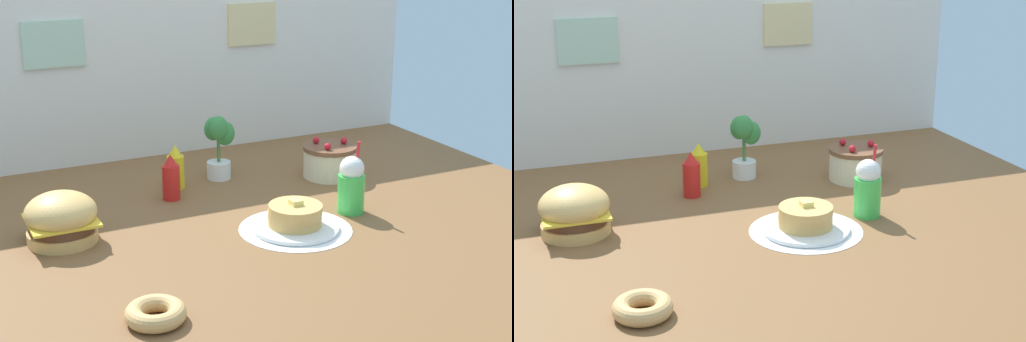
# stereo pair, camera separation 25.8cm
# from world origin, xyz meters

# --- Properties ---
(ground_plane) EXTENTS (2.42, 1.99, 0.02)m
(ground_plane) POSITION_xyz_m (0.00, 0.00, -0.01)
(ground_plane) COLOR brown
(back_wall) EXTENTS (2.42, 0.04, 0.85)m
(back_wall) POSITION_xyz_m (-0.00, 0.99, 0.43)
(back_wall) COLOR silver
(back_wall) RESTS_ON ground_plane
(doily_mat) EXTENTS (0.38, 0.38, 0.00)m
(doily_mat) POSITION_xyz_m (0.10, -0.03, 0.00)
(doily_mat) COLOR white
(doily_mat) RESTS_ON ground_plane
(burger) EXTENTS (0.23, 0.23, 0.17)m
(burger) POSITION_xyz_m (-0.62, 0.21, 0.08)
(burger) COLOR #DBA859
(burger) RESTS_ON ground_plane
(pancake_stack) EXTENTS (0.30, 0.30, 0.10)m
(pancake_stack) POSITION_xyz_m (0.10, -0.03, 0.04)
(pancake_stack) COLOR white
(pancake_stack) RESTS_ON doily_mat
(layer_cake) EXTENTS (0.22, 0.22, 0.16)m
(layer_cake) POSITION_xyz_m (0.49, 0.39, 0.07)
(layer_cake) COLOR beige
(layer_cake) RESTS_ON ground_plane
(ketchup_bottle) EXTENTS (0.07, 0.07, 0.17)m
(ketchup_bottle) POSITION_xyz_m (-0.17, 0.43, 0.08)
(ketchup_bottle) COLOR red
(ketchup_bottle) RESTS_ON ground_plane
(mustard_bottle) EXTENTS (0.07, 0.07, 0.17)m
(mustard_bottle) POSITION_xyz_m (-0.11, 0.53, 0.08)
(mustard_bottle) COLOR yellow
(mustard_bottle) RESTS_ON ground_plane
(cream_soda_cup) EXTENTS (0.10, 0.10, 0.26)m
(cream_soda_cup) POSITION_xyz_m (0.35, 0.02, 0.10)
(cream_soda_cup) COLOR green
(cream_soda_cup) RESTS_ON ground_plane
(donut_pink_glaze) EXTENTS (0.16, 0.16, 0.05)m
(donut_pink_glaze) POSITION_xyz_m (-0.52, -0.41, 0.03)
(donut_pink_glaze) COLOR tan
(donut_pink_glaze) RESTS_ON ground_plane
(potted_plant) EXTENTS (0.12, 0.11, 0.27)m
(potted_plant) POSITION_xyz_m (0.08, 0.57, 0.14)
(potted_plant) COLOR white
(potted_plant) RESTS_ON ground_plane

